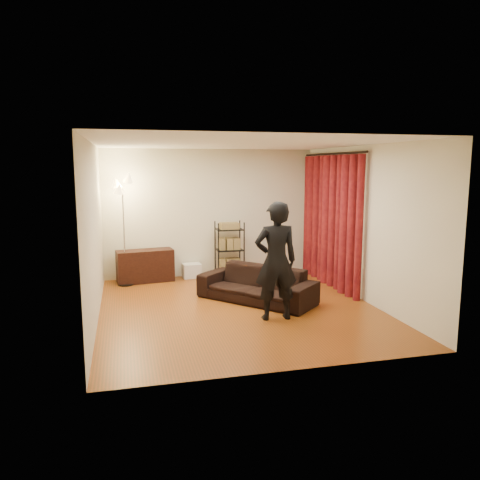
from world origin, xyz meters
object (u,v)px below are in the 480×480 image
object	(u,v)px
person	(276,261)
media_cabinet	(145,266)
sofa	(257,284)
wire_shelf	(229,250)
floor_lamp	(124,232)
storage_boxes	(192,271)

from	to	relation	value
person	media_cabinet	world-z (taller)	person
sofa	wire_shelf	world-z (taller)	wire_shelf
floor_lamp	storage_boxes	bearing A→B (deg)	11.86
media_cabinet	storage_boxes	world-z (taller)	media_cabinet
media_cabinet	wire_shelf	bearing A→B (deg)	-9.69
sofa	person	bearing A→B (deg)	-41.09
storage_boxes	sofa	bearing A→B (deg)	-66.81
sofa	floor_lamp	world-z (taller)	floor_lamp
storage_boxes	floor_lamp	xyz separation A→B (m)	(-1.37, -0.29, 0.91)
person	storage_boxes	size ratio (longest dim) A/B	4.91
sofa	storage_boxes	world-z (taller)	sofa
sofa	floor_lamp	bearing A→B (deg)	-169.79
person	storage_boxes	xyz separation A→B (m)	(-0.88, 2.99, -0.76)
storage_boxes	media_cabinet	bearing A→B (deg)	-173.89
storage_boxes	wire_shelf	world-z (taller)	wire_shelf
sofa	wire_shelf	xyz separation A→B (m)	(-0.07, 1.84, 0.30)
media_cabinet	wire_shelf	size ratio (longest dim) A/B	0.94
floor_lamp	person	bearing A→B (deg)	-50.31
floor_lamp	media_cabinet	bearing A→B (deg)	24.73
storage_boxes	wire_shelf	distance (m)	0.91
wire_shelf	storage_boxes	bearing A→B (deg)	-174.33
sofa	storage_boxes	size ratio (longest dim) A/B	5.54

